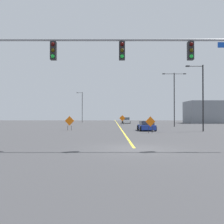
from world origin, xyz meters
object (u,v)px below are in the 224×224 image
Objects in this scene: street_lamp_far_left at (200,94)px; car_white_passing at (125,121)px; construction_sign_left_shoulder at (121,119)px; construction_sign_right_lane at (149,122)px; car_blue_mid at (145,126)px; traffic_signal_assembly at (86,58)px; construction_sign_median_far at (68,121)px; street_lamp_far_right at (81,106)px; street_lamp_mid_right at (173,95)px.

car_white_passing is (-7.34, 33.56, -3.77)m from street_lamp_far_left.
construction_sign_right_lane is (2.11, -24.51, -0.15)m from construction_sign_left_shoulder.
car_blue_mid is at bearing 165.91° from street_lamp_far_left.
construction_sign_median_far is at bearing 102.31° from traffic_signal_assembly.
street_lamp_far_right is 25.77m from construction_sign_left_shoulder.
street_lamp_far_right is 4.88× the size of construction_sign_right_lane.
construction_sign_left_shoulder is 0.49× the size of car_blue_mid.
construction_sign_median_far is at bearing 150.33° from construction_sign_right_lane.
street_lamp_mid_right is 2.23× the size of car_blue_mid.
street_lamp_mid_right is 14.08m from car_blue_mid.
street_lamp_far_right is 17.23m from car_white_passing.
traffic_signal_assembly is 20.42m from street_lamp_far_left.
construction_sign_median_far reaches higher than construction_sign_right_lane.
street_lamp_mid_right is 22.12m from car_white_passing.
street_lamp_far_left reaches higher than construction_sign_right_lane.
traffic_signal_assembly is 19.91m from construction_sign_median_far.
construction_sign_median_far reaches higher than car_white_passing.
traffic_signal_assembly is 1.73× the size of street_lamp_mid_right.
street_lamp_far_left is 4.43× the size of construction_sign_right_lane.
street_lamp_mid_right is at bearing -70.49° from car_white_passing.
traffic_signal_assembly is at bearing -112.97° from construction_sign_right_lane.
construction_sign_median_far is at bearing -85.50° from street_lamp_far_right.
street_lamp_mid_right is at bearing -58.01° from street_lamp_far_right.
street_lamp_mid_right is 19.88m from construction_sign_median_far.
traffic_signal_assembly is 3.51× the size of car_white_passing.
construction_sign_left_shoulder is at bearing 94.91° from construction_sign_right_lane.
street_lamp_far_left is at bearing -9.60° from construction_sign_median_far.
construction_sign_median_far is (3.30, -41.92, -3.71)m from street_lamp_far_right.
car_white_passing is (-0.68, 36.38, -0.44)m from construction_sign_right_lane.
street_lamp_mid_right is 17.83m from construction_sign_right_lane.
construction_sign_left_shoulder is at bearing 111.99° from street_lamp_far_left.
street_lamp_mid_right reaches higher than construction_sign_left_shoulder.
car_blue_mid is at bearing -72.83° from street_lamp_far_right.
street_lamp_mid_right is at bearing 90.53° from street_lamp_far_left.
traffic_signal_assembly is 8.66× the size of construction_sign_median_far.
street_lamp_far_left is (0.12, -13.20, -0.99)m from street_lamp_mid_right.
traffic_signal_assembly is at bearing -127.23° from street_lamp_far_left.
street_lamp_far_right is (-19.68, 31.51, -0.62)m from street_lamp_mid_right.
construction_sign_median_far is 0.41× the size of car_white_passing.
car_white_passing reaches higher than car_blue_mid.
street_lamp_far_left reaches higher than traffic_signal_assembly.
traffic_signal_assembly is 19.38m from car_blue_mid.
car_blue_mid is 31.94m from car_white_passing.
street_lamp_far_left is 7.74m from car_blue_mid.
construction_sign_left_shoulder is 1.10× the size of construction_sign_median_far.
street_lamp_mid_right is 13.23m from street_lamp_far_left.
street_lamp_far_right is (-7.46, 60.95, -0.41)m from traffic_signal_assembly.
construction_sign_median_far is 10.09m from car_blue_mid.
car_blue_mid is 0.91× the size of car_white_passing.
street_lamp_far_right reaches higher than car_white_passing.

